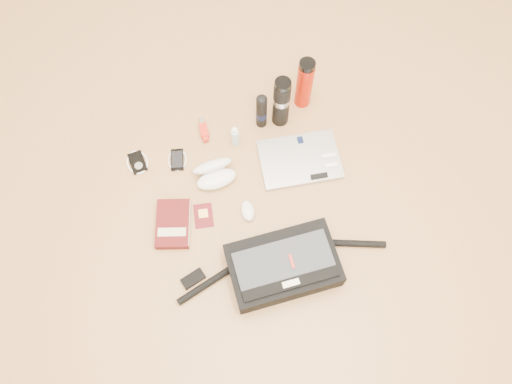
{
  "coord_description": "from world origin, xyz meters",
  "views": [
    {
      "loc": [
        -0.23,
        -0.68,
        1.99
      ],
      "look_at": [
        0.03,
        0.1,
        0.06
      ],
      "focal_mm": 35.0,
      "sensor_mm": 36.0,
      "label": 1
    }
  ],
  "objects_px": {
    "book": "(173,224)",
    "messenger_bag": "(283,266)",
    "laptop": "(300,160)",
    "thermos_black": "(281,102)",
    "thermos_red": "(305,83)"
  },
  "relations": [
    {
      "from": "messenger_bag",
      "to": "thermos_red",
      "type": "xyz_separation_m",
      "value": [
        0.37,
        0.73,
        0.09
      ]
    },
    {
      "from": "laptop",
      "to": "book",
      "type": "relative_size",
      "value": 1.56
    },
    {
      "from": "messenger_bag",
      "to": "thermos_black",
      "type": "height_order",
      "value": "thermos_black"
    },
    {
      "from": "thermos_black",
      "to": "thermos_red",
      "type": "height_order",
      "value": "thermos_black"
    },
    {
      "from": "book",
      "to": "thermos_red",
      "type": "relative_size",
      "value": 0.85
    },
    {
      "from": "laptop",
      "to": "book",
      "type": "bearing_deg",
      "value": -160.97
    },
    {
      "from": "laptop",
      "to": "thermos_red",
      "type": "xyz_separation_m",
      "value": [
        0.12,
        0.29,
        0.13
      ]
    },
    {
      "from": "book",
      "to": "thermos_red",
      "type": "distance_m",
      "value": 0.84
    },
    {
      "from": "messenger_bag",
      "to": "book",
      "type": "height_order",
      "value": "messenger_bag"
    },
    {
      "from": "laptop",
      "to": "thermos_black",
      "type": "distance_m",
      "value": 0.27
    },
    {
      "from": "book",
      "to": "messenger_bag",
      "type": "bearing_deg",
      "value": -23.7
    },
    {
      "from": "messenger_bag",
      "to": "laptop",
      "type": "height_order",
      "value": "messenger_bag"
    },
    {
      "from": "messenger_bag",
      "to": "thermos_red",
      "type": "relative_size",
      "value": 3.09
    },
    {
      "from": "laptop",
      "to": "book",
      "type": "height_order",
      "value": "book"
    },
    {
      "from": "messenger_bag",
      "to": "thermos_black",
      "type": "relative_size",
      "value": 3.05
    }
  ]
}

